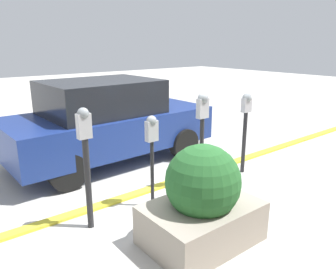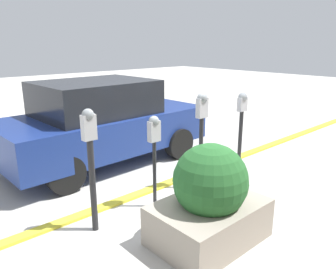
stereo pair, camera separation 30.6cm
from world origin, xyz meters
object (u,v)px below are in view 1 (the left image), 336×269
Objects in this scene: parking_meter_second at (152,140)px; parking_meter_fourth at (246,118)px; parking_meter_nearest at (86,153)px; parking_meter_middle at (202,123)px; planter_box at (202,202)px; parked_car_front at (107,121)px.

parking_meter_fourth is at bearing 1.10° from parking_meter_second.
parking_meter_nearest is 2.94m from parking_meter_fourth.
parking_meter_second is 2.01m from parking_meter_fourth.
parking_meter_second is 0.94m from parking_meter_middle.
parking_meter_middle is 1.08m from parking_meter_fourth.
parking_meter_middle is 1.18× the size of planter_box.
parking_meter_middle is 2.14m from parked_car_front.
parking_meter_middle is 1.55m from planter_box.
parking_meter_middle is (0.93, -0.00, 0.10)m from parking_meter_second.
parking_meter_second is 0.86× the size of parking_meter_middle.
parking_meter_second is 1.01× the size of planter_box.
parking_meter_middle reaches higher than parking_meter_second.
parking_meter_second is 2.10m from parked_car_front.
parking_meter_fourth is (2.01, 0.04, 0.01)m from parking_meter_second.
parking_meter_nearest is 0.94m from parking_meter_second.
parked_car_front is at bearing 56.31° from parking_meter_nearest.
parking_meter_second is at bearing -178.90° from parking_meter_fourth.
parking_meter_nearest is at bearing -179.80° from parking_meter_fourth.
parking_meter_nearest is at bearing 129.15° from planter_box.
parked_car_front reaches higher than parking_meter_middle.
parking_meter_middle is 1.08× the size of parking_meter_fourth.
parked_car_front is (-0.52, 2.06, -0.28)m from parking_meter_middle.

